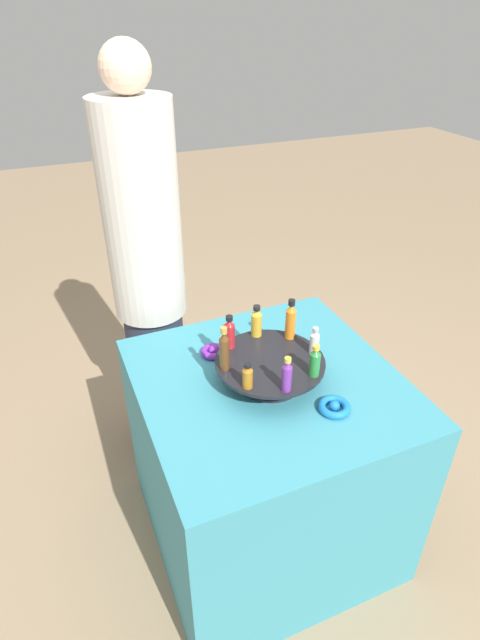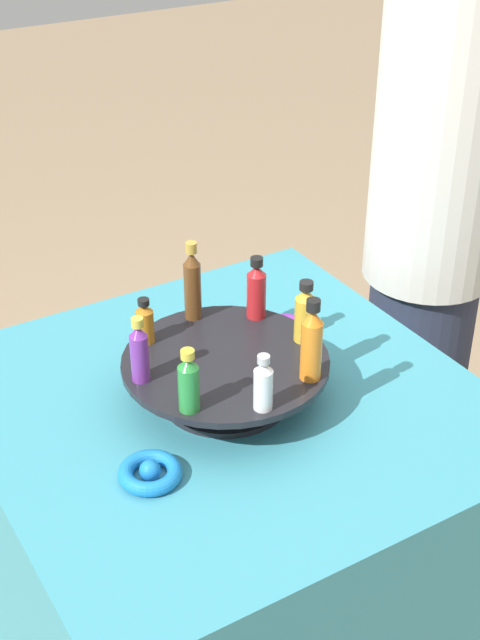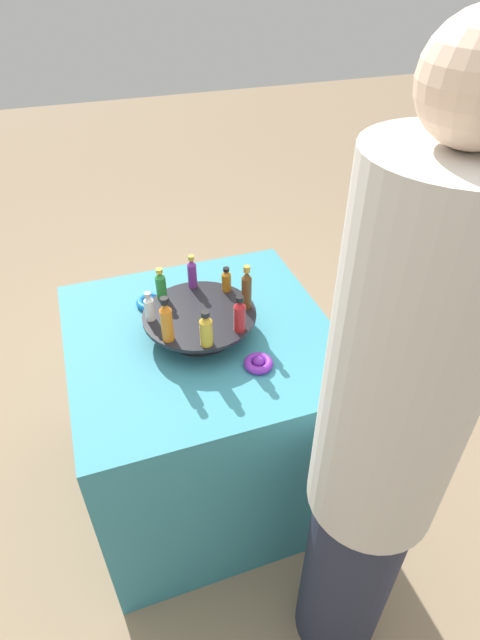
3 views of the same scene
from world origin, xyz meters
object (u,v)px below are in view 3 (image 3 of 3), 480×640
display_stand (200,320)px  bottle_amber (226,280)px  ribbon_bow_blue (151,302)px  ribbon_bow_purple (258,363)px  bottle_purple (192,273)px  bottle_red (240,315)px  person_figure (379,457)px  bottle_gold (206,329)px  bottle_brown (247,289)px  bottle_clear (149,307)px  bottle_green (161,285)px  bottle_orange (166,321)px

display_stand → bottle_amber: bearing=127.8°
ribbon_bow_blue → ribbon_bow_purple: ribbon_bow_purple is taller
bottle_purple → display_stand: bearing=-7.2°
bottle_red → ribbon_bow_blue: (-0.32, -0.21, -0.13)m
bottle_red → person_figure: 0.57m
bottle_gold → bottle_brown: bearing=127.8°
ribbon_bow_blue → bottle_purple: bearing=68.0°
display_stand → ribbon_bow_blue: bearing=-149.5°
bottle_clear → ribbon_bow_blue: size_ratio=0.97×
bottle_green → bottle_clear: size_ratio=1.12×
bottle_red → bottle_brown: size_ratio=0.79×
bottle_gold → bottle_amber: bearing=150.3°
bottle_orange → ribbon_bow_purple: bottle_orange is taller
bottle_orange → ribbon_bow_blue: 0.33m
bottle_orange → person_figure: (0.57, 0.35, -0.05)m
person_figure → bottle_clear: bearing=9.9°
bottle_purple → bottle_red: bottle_red is taller
bottle_purple → ribbon_bow_purple: bearing=16.1°
bottle_purple → person_figure: size_ratio=0.07×
bottle_orange → bottle_brown: bearing=105.3°
bottle_clear → bottle_orange: 0.12m
ribbon_bow_purple → ribbon_bow_blue: bearing=-149.5°
bottle_amber → person_figure: (0.76, 0.11, -0.02)m
bottle_purple → person_figure: person_figure is taller
person_figure → bottle_red: bearing=-4.9°
display_stand → bottle_orange: 0.18m
bottle_purple → bottle_brown: bearing=37.8°
bottle_orange → ribbon_bow_blue: (-0.30, -0.00, -0.14)m
bottle_purple → bottle_red: bearing=15.3°
bottle_brown → bottle_green: bearing=-119.7°
bottle_purple → bottle_gold: 0.30m
ribbon_bow_blue → person_figure: 0.95m
bottle_brown → ribbon_bow_purple: 0.23m
bottle_red → ribbon_bow_purple: size_ratio=1.37×
bottle_clear → display_stand: bearing=82.8°
bottle_gold → bottle_orange: bearing=-119.7°
bottle_amber → bottle_orange: 0.30m
bottle_clear → ribbon_bow_purple: bearing=50.3°
bottle_clear → person_figure: bearing=29.0°
bottle_amber → bottle_purple: size_ratio=0.73×
display_stand → person_figure: (0.67, 0.23, 0.05)m
bottle_gold → ribbon_bow_purple: size_ratio=1.32×
bottle_gold → person_figure: size_ratio=0.07×
bottle_green → ribbon_bow_purple: bottle_green is taller
bottle_clear → bottle_gold: bearing=37.8°
display_stand → bottle_gold: bottle_gold is taller
display_stand → bottle_green: 0.17m
bottle_gold → ribbon_bow_blue: bottle_gold is taller
bottle_amber → ribbon_bow_purple: 0.32m
display_stand → bottle_brown: bearing=82.8°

